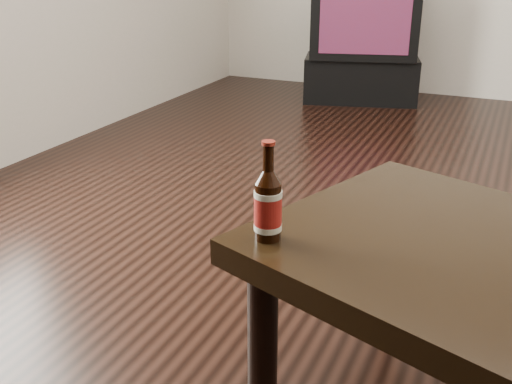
% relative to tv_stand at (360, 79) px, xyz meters
% --- Properties ---
extents(floor, '(5.00, 6.00, 0.01)m').
position_rel_tv_stand_xyz_m(floor, '(1.12, -2.52, -0.18)').
color(floor, black).
rests_on(floor, ground).
extents(tv_stand, '(0.94, 0.64, 0.34)m').
position_rel_tv_stand_xyz_m(tv_stand, '(0.00, 0.00, 0.00)').
color(tv_stand, black).
rests_on(tv_stand, floor).
extents(tv, '(0.88, 0.68, 0.59)m').
position_rel_tv_stand_xyz_m(tv, '(0.00, -0.00, 0.47)').
color(tv, black).
rests_on(tv, tv_stand).
extents(beer_bottle, '(0.07, 0.07, 0.24)m').
position_rel_tv_stand_xyz_m(beer_bottle, '(0.67, -3.44, 0.41)').
color(beer_bottle, black).
rests_on(beer_bottle, coffee_table).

